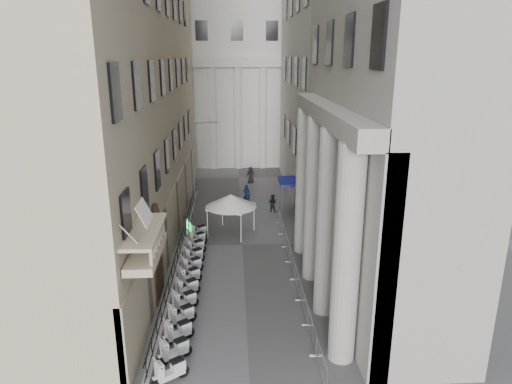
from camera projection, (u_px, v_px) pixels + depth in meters
far_building at (237, 41)px, 56.67m from camera, size 22.00×10.00×30.00m
iron_fence at (182, 253)px, 32.09m from camera, size 0.30×28.00×1.40m
blue_awning at (288, 213)px, 40.14m from camera, size 1.60×3.00×3.00m
flag at (157, 377)px, 19.67m from camera, size 1.00×1.40×8.20m
scooter_0 at (171, 382)px, 19.38m from camera, size 1.47×1.26×1.50m
scooter_1 at (176, 361)px, 20.75m from camera, size 1.47×1.26×1.50m
scooter_2 at (179, 342)px, 22.13m from camera, size 1.47×1.26×1.50m
scooter_3 at (182, 325)px, 23.51m from camera, size 1.47×1.26×1.50m
scooter_4 at (185, 310)px, 24.88m from camera, size 1.47×1.26×1.50m
scooter_5 at (187, 297)px, 26.26m from camera, size 1.47×1.26×1.50m
scooter_6 at (190, 285)px, 27.63m from camera, size 1.47×1.26×1.50m
scooter_7 at (192, 274)px, 29.01m from camera, size 1.47×1.26×1.50m
scooter_8 at (194, 264)px, 30.39m from camera, size 1.47×1.26×1.50m
scooter_9 at (195, 255)px, 31.76m from camera, size 1.47×1.26×1.50m
scooter_10 at (197, 246)px, 33.14m from camera, size 1.47×1.26×1.50m
scooter_11 at (198, 239)px, 34.51m from camera, size 1.47×1.26×1.50m
barrier_0 at (321, 374)px, 19.86m from camera, size 0.60×2.40×1.10m
barrier_1 at (312, 340)px, 22.25m from camera, size 0.60×2.40×1.10m
barrier_2 at (304, 312)px, 24.64m from camera, size 0.60×2.40×1.10m
barrier_3 at (298, 290)px, 27.03m from camera, size 0.60×2.40×1.10m
barrier_4 at (292, 271)px, 29.43m from camera, size 0.60×2.40×1.10m
barrier_5 at (288, 254)px, 31.82m from camera, size 0.60×2.40×1.10m
barrier_6 at (284, 240)px, 34.21m from camera, size 0.60×2.40×1.10m
barrier_7 at (281, 228)px, 36.60m from camera, size 0.60×2.40×1.10m
security_tent at (225, 199)px, 35.41m from camera, size 3.92×3.92×3.18m
street_lamp at (196, 158)px, 40.47m from camera, size 2.35×1.21×7.74m
info_kiosk at (186, 229)px, 33.84m from camera, size 0.29×0.88×1.86m
pedestrian_a at (247, 195)px, 42.06m from camera, size 0.83×0.70×1.93m
pedestrian_b at (272, 203)px, 40.29m from camera, size 0.96×0.87×1.60m
pedestrian_c at (251, 175)px, 49.26m from camera, size 1.01×0.79×1.81m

